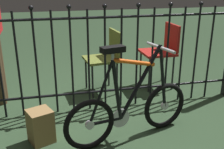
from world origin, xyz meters
name	(u,v)px	position (x,y,z in m)	size (l,w,h in m)	color
ground_plane	(105,136)	(0.00, 0.00, 0.00)	(20.00, 20.00, 0.00)	#2A4028
iron_fence	(88,57)	(-0.06, 0.60, 0.62)	(3.46, 0.07, 1.23)	black
bicycle	(130,108)	(0.22, -0.07, 0.30)	(1.24, 0.45, 0.90)	black
chair_olive	(106,55)	(0.24, 1.07, 0.49)	(0.45, 0.44, 0.80)	black
chair_red	(163,48)	(1.01, 1.08, 0.53)	(0.43, 0.42, 0.85)	black
display_crate	(41,126)	(-0.59, 0.05, 0.16)	(0.20, 0.20, 0.31)	olive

